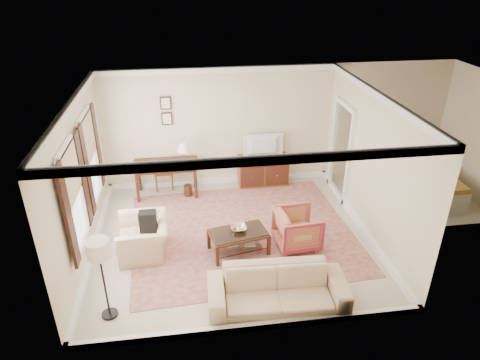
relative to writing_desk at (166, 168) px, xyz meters
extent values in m
cube|color=beige|center=(1.31, -2.03, -0.71)|extent=(5.50, 5.00, 0.01)
cube|color=white|center=(1.31, -2.03, 2.19)|extent=(5.50, 5.00, 0.01)
cube|color=beige|center=(1.31, 0.47, 0.74)|extent=(5.50, 0.01, 2.90)
cube|color=beige|center=(1.31, -4.53, 0.74)|extent=(5.50, 0.01, 2.90)
cube|color=beige|center=(-1.44, -2.03, 0.74)|extent=(0.01, 5.00, 2.90)
cube|color=beige|center=(4.06, -2.03, 0.74)|extent=(0.01, 5.00, 2.90)
cube|color=beige|center=(5.56, -0.88, -0.71)|extent=(3.00, 2.70, 0.01)
cube|color=beige|center=(7.06, -0.88, 0.74)|extent=(0.01, 2.70, 2.90)
cube|color=maroon|center=(1.54, -1.85, -0.70)|extent=(4.66, 4.06, 0.01)
cube|color=#3B1B11|center=(0.00, 0.00, 0.08)|extent=(1.49, 0.75, 0.05)
cylinder|color=#3B1B11|center=(-0.67, -0.29, -0.33)|extent=(0.07, 0.07, 0.76)
cylinder|color=#3B1B11|center=(0.67, -0.29, -0.33)|extent=(0.07, 0.07, 0.76)
cylinder|color=#3B1B11|center=(-0.67, 0.29, -0.33)|extent=(0.07, 0.07, 0.76)
cylinder|color=#3B1B11|center=(0.67, 0.29, -0.33)|extent=(0.07, 0.07, 0.76)
cube|color=brown|center=(2.36, 0.21, -0.33)|extent=(1.21, 0.47, 0.75)
imported|color=black|center=(2.36, 0.19, 0.50)|extent=(0.92, 0.53, 0.12)
cube|color=#3B1B11|center=(1.37, -2.51, -0.29)|extent=(1.18, 0.83, 0.04)
cube|color=silver|center=(1.37, -2.51, -0.25)|extent=(1.11, 0.76, 0.01)
cube|color=silver|center=(1.37, -2.51, -0.55)|extent=(1.09, 0.74, 0.02)
cube|color=#3B1B11|center=(0.93, -2.89, -0.50)|extent=(0.07, 0.07, 0.42)
cube|color=#3B1B11|center=(1.92, -2.68, -0.50)|extent=(0.07, 0.07, 0.42)
cube|color=#3B1B11|center=(0.81, -2.33, -0.50)|extent=(0.07, 0.07, 0.42)
cube|color=#3B1B11|center=(1.81, -2.12, -0.50)|extent=(0.07, 0.07, 0.42)
imported|color=silver|center=(1.38, -2.44, -0.20)|extent=(0.42, 0.42, 0.10)
imported|color=brown|center=(1.15, -2.43, -0.53)|extent=(0.28, 0.04, 0.38)
imported|color=brown|center=(1.49, -2.46, -0.53)|extent=(0.28, 0.07, 0.38)
imported|color=maroon|center=(2.53, -2.45, -0.29)|extent=(0.82, 0.86, 0.83)
imported|color=tan|center=(-0.41, -2.27, -0.24)|extent=(0.73, 1.09, 0.93)
cube|color=black|center=(-0.30, -2.23, 0.00)|extent=(0.24, 0.33, 0.40)
imported|color=tan|center=(1.79, -4.03, -0.27)|extent=(2.25, 0.75, 0.87)
cylinder|color=black|center=(-0.88, -3.87, -0.69)|extent=(0.25, 0.25, 0.04)
cylinder|color=black|center=(-0.88, -3.87, -0.09)|extent=(0.03, 0.03, 1.20)
cylinder|color=silver|center=(-0.88, -3.87, 0.58)|extent=(0.35, 0.35, 0.28)
camera|label=1|loc=(0.47, -9.16, 4.30)|focal=32.00mm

